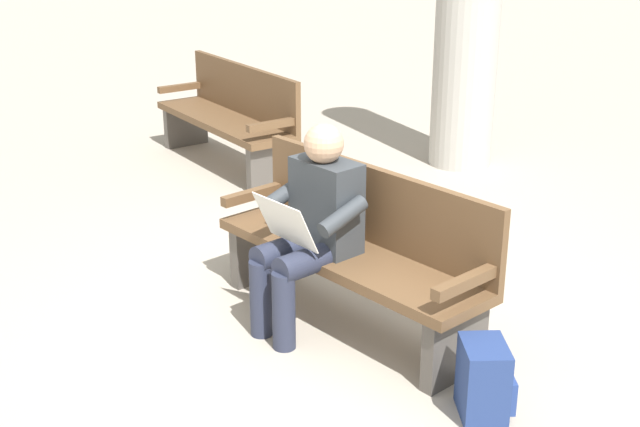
{
  "coord_description": "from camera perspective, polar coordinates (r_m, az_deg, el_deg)",
  "views": [
    {
      "loc": [
        -3.23,
        2.9,
        2.34
      ],
      "look_at": [
        0.06,
        0.15,
        0.7
      ],
      "focal_mm": 47.21,
      "sensor_mm": 36.0,
      "label": 1
    }
  ],
  "objects": [
    {
      "name": "backpack",
      "position": [
        4.12,
        11.07,
        -11.06
      ],
      "size": [
        0.35,
        0.34,
        0.38
      ],
      "rotation": [
        0.0,
        0.0,
        2.49
      ],
      "color": "navy",
      "rests_on": "ground"
    },
    {
      "name": "ground_plane",
      "position": [
        4.93,
        1.8,
        -7.41
      ],
      "size": [
        40.0,
        40.0,
        0.0
      ],
      "primitive_type": "plane",
      "color": "#A89E8E"
    },
    {
      "name": "bench_far",
      "position": [
        7.68,
        -6.07,
        6.63
      ],
      "size": [
        1.84,
        0.64,
        0.9
      ],
      "rotation": [
        0.0,
        0.0,
        -0.09
      ],
      "color": "brown",
      "rests_on": "ground"
    },
    {
      "name": "bench_near",
      "position": [
        4.78,
        2.48,
        -2.28
      ],
      "size": [
        1.81,
        0.54,
        0.9
      ],
      "rotation": [
        0.0,
        0.0,
        0.03
      ],
      "color": "brown",
      "rests_on": "ground"
    },
    {
      "name": "person_seated",
      "position": [
        4.65,
        -0.6,
        -0.68
      ],
      "size": [
        0.58,
        0.58,
        1.18
      ],
      "rotation": [
        0.0,
        0.0,
        0.03
      ],
      "color": "#33383D",
      "rests_on": "ground"
    }
  ]
}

